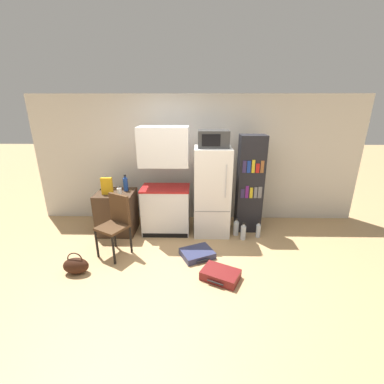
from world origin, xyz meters
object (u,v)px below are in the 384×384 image
Objects in this scene: side_table at (117,212)px; cereal_box at (107,186)px; suitcase_large_flat at (197,254)px; water_bottle_back at (236,228)px; bottle_green_tall at (106,185)px; chair at (116,220)px; water_bottle_front at (243,232)px; bottle_blue_soda at (126,184)px; handbag at (76,266)px; bookshelf at (250,185)px; microwave at (213,139)px; water_bottle_middle at (258,231)px; suitcase_small_flat at (220,275)px; kitchen_hutch at (165,186)px; bottle_milk_white at (119,192)px.

side_table is 0.56m from cereal_box.
suitcase_large_flat is 1.81× the size of water_bottle_back.
bottle_green_tall reaches higher than chair.
water_bottle_front is (0.81, 0.55, 0.09)m from suitcase_large_flat.
suitcase_large_flat is (1.27, -0.11, -0.53)m from chair.
bottle_blue_soda is at bearing 34.92° from cereal_box.
handbag is at bearing 169.49° from suitcase_large_flat.
bookshelf is 5.96× the size of cereal_box.
side_table is at bearing -179.77° from microwave.
bookshelf is 2.40m from chair.
bottle_green_tall is 2.89m from water_bottle_middle.
water_bottle_front is 0.30m from water_bottle_middle.
water_bottle_front is (2.30, -0.27, -0.25)m from side_table.
suitcase_small_flat is 2.04m from handbag.
bookshelf is 5.92× the size of bottle_blue_soda.
cereal_box reaches higher than suitcase_small_flat.
microwave reaches higher than handbag.
suitcase_large_flat is 1.28m from water_bottle_middle.
microwave is 1.72× the size of cereal_box.
chair is 2.47m from water_bottle_middle.
bookshelf is 1.84× the size of chair.
kitchen_hutch is at bearing 7.72° from cereal_box.
microwave is at bearing 119.25° from suitcase_small_flat.
handbag is at bearing -131.01° from kitchen_hutch.
microwave is at bearing -169.12° from bookshelf.
handbag is (-2.67, -1.42, -0.77)m from bookshelf.
cereal_box is at bearing 173.12° from suitcase_small_flat.
bookshelf reaches higher than side_table.
suitcase_small_flat is (1.63, -1.45, -0.84)m from bottle_blue_soda.
microwave is 3.09× the size of bottle_milk_white.
kitchen_hutch is 6.38× the size of water_bottle_middle.
kitchen_hutch is 5.37× the size of handbag.
bookshelf is at bearing 45.54° from water_bottle_back.
bottle_blue_soda reaches higher than water_bottle_back.
water_bottle_middle is 0.92× the size of water_bottle_back.
suitcase_small_flat is (2.00, -1.46, -0.82)m from bottle_green_tall.
suitcase_small_flat is 1.32m from water_bottle_back.
bottle_green_tall is at bearing 153.63° from side_table.
bottle_green_tall is (-0.19, 0.10, 0.50)m from side_table.
bottle_blue_soda is 2.54m from water_bottle_middle.
water_bottle_back reaches higher than suitcase_small_flat.
microwave reaches higher than suitcase_large_flat.
suitcase_large_flat is at bearing 14.81° from handbag.
bottle_milk_white is 2.28m from water_bottle_front.
kitchen_hutch is 1.50m from water_bottle_back.
handbag is at bearing -155.72° from suitcase_small_flat.
water_bottle_back is (-0.10, 0.16, 0.00)m from water_bottle_front.
bookshelf is 2.63m from bottle_green_tall.
chair is 2.18m from water_bottle_front.
cereal_box reaches higher than water_bottle_middle.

